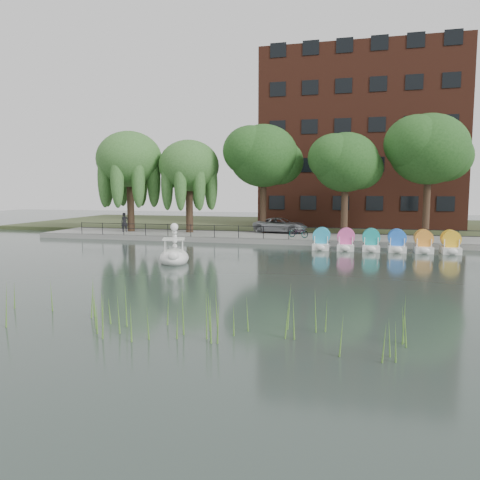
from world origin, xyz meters
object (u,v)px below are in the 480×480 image
at_px(bicycle, 298,231).
at_px(pedestrian, 125,221).
at_px(minivan, 281,224).
at_px(swan_boat, 174,254).

relative_size(bicycle, pedestrian, 0.87).
distance_m(minivan, pedestrian, 14.03).
bearing_deg(pedestrian, swan_boat, -94.90).
relative_size(minivan, pedestrian, 2.76).
xyz_separation_m(bicycle, swan_boat, (-5.69, -11.99, -0.41)).
bearing_deg(bicycle, pedestrian, 107.38).
bearing_deg(swan_boat, bicycle, 44.54).
height_order(minivan, swan_boat, swan_boat).
relative_size(minivan, bicycle, 3.18).
bearing_deg(swan_boat, pedestrian, 107.83).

